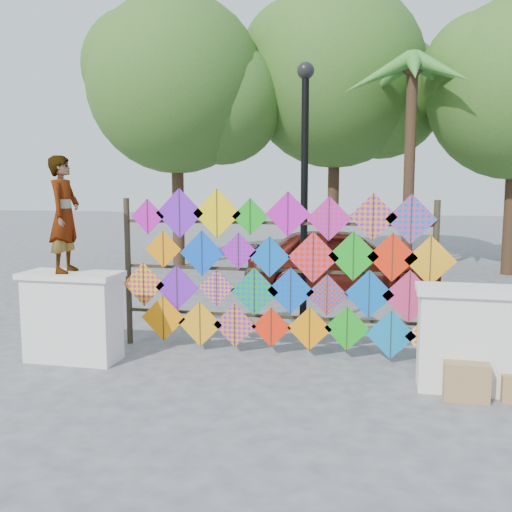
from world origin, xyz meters
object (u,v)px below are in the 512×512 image
object	(u,v)px
vendor_woman	(64,214)
lamppost	(304,173)
kite_rack	(280,274)
sedan	(342,260)

from	to	relation	value
vendor_woman	lamppost	bearing A→B (deg)	-59.90
kite_rack	vendor_woman	bearing A→B (deg)	-162.32
vendor_woman	sedan	size ratio (longest dim) A/B	0.36
kite_rack	lamppost	world-z (taller)	lamppost
kite_rack	vendor_woman	size ratio (longest dim) A/B	3.05
kite_rack	sedan	size ratio (longest dim) A/B	1.11
kite_rack	vendor_woman	distance (m)	3.17
lamppost	vendor_woman	bearing A→B (deg)	-144.31
vendor_woman	lamppost	size ratio (longest dim) A/B	0.37
sedan	lamppost	size ratio (longest dim) A/B	1.00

